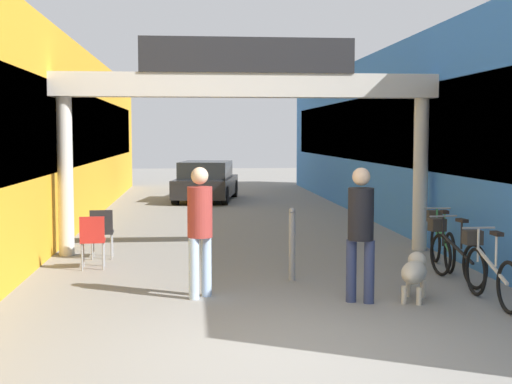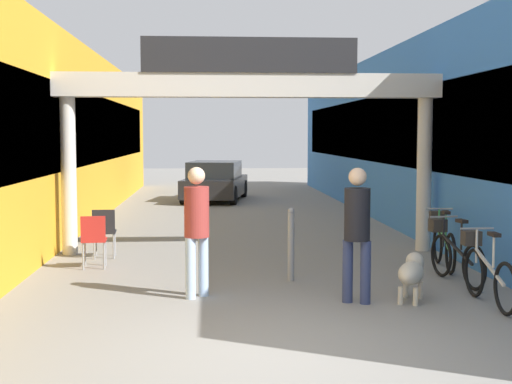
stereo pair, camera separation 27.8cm
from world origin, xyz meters
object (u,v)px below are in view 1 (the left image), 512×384
Objects in this scene: pedestrian_with_dog at (361,225)px; pedestrian_companion at (200,223)px; bollard_post_metal at (292,244)px; bicycle_green_third at (441,241)px; parked_car_black at (206,182)px; bicycle_black_second at (453,252)px; cafe_chair_black_farther at (102,229)px; bicycle_silver_nearest at (488,270)px; cafe_chair_red_nearer at (93,237)px; dog_on_leash at (415,271)px.

pedestrian_companion is at bearing 167.26° from pedestrian_with_dog.
pedestrian_companion is 1.80m from bollard_post_metal.
parked_car_black is at bearing 106.59° from bicycle_green_third.
bicycle_green_third is (4.08, 1.95, -0.60)m from pedestrian_companion.
cafe_chair_black_farther is (-5.58, 2.44, 0.10)m from bicycle_black_second.
bicycle_black_second is 1.00× the size of bicycle_green_third.
cafe_chair_black_farther is at bearing 145.21° from bicycle_silver_nearest.
bollard_post_metal reaches higher than cafe_chair_black_farther.
cafe_chair_red_nearer is (-5.60, 1.43, 0.10)m from bicycle_black_second.
dog_on_leash is at bearing 7.20° from pedestrian_with_dog.
bicycle_green_third is at bearing 19.21° from bollard_post_metal.
pedestrian_companion is 1.06× the size of bicycle_silver_nearest.
bicycle_silver_nearest is 15.38m from parked_car_black.
cafe_chair_red_nearer is at bearing 145.07° from pedestrian_with_dog.
pedestrian_with_dog is 1.07× the size of bicycle_green_third.
dog_on_leash is at bearing -130.10° from bicycle_black_second.
bicycle_black_second is 1.89× the size of cafe_chair_black_farther.
bicycle_green_third is 12.96m from parked_car_black.
parked_car_black is at bearing 94.41° from bollard_post_metal.
parked_car_black is at bearing 99.61° from dog_on_leash.
bicycle_green_third reaches higher than cafe_chair_black_farther.
bicycle_black_second reaches higher than dog_on_leash.
bollard_post_metal is 1.26× the size of cafe_chair_red_nearer.
pedestrian_companion is 1.59× the size of bollard_post_metal.
bicycle_green_third is at bearing 83.84° from bicycle_silver_nearest.
bicycle_silver_nearest is 1.90× the size of cafe_chair_red_nearer.
dog_on_leash is 0.52× the size of bicycle_green_third.
bicycle_green_third is 2.83m from bollard_post_metal.
bicycle_green_third is at bearing -12.28° from cafe_chair_black_farther.
pedestrian_with_dog is 1.72m from bollard_post_metal.
pedestrian_companion is at bearing -61.90° from cafe_chair_black_farther.
parked_car_black is (-1.03, 13.35, 0.07)m from bollard_post_metal.
bicycle_silver_nearest is at bearing -92.20° from bicycle_black_second.
parked_car_black is (-2.50, 14.75, 0.26)m from dog_on_leash.
pedestrian_companion is at bearing -144.04° from bollard_post_metal.
bicycle_black_second is at bearing -75.65° from parked_car_black.
parked_car_black is (2.13, 12.16, 0.10)m from cafe_chair_red_nearer.
bicycle_black_second is (0.05, 1.40, 0.00)m from bicycle_silver_nearest.
bicycle_green_third is (0.22, 1.17, 0.00)m from bicycle_black_second.
bicycle_black_second is at bearing 35.76° from pedestrian_with_dog.
bicycle_green_third reaches higher than cafe_chair_red_nearer.
parked_car_black reaches higher than dog_on_leash.
bicycle_silver_nearest reaches higher than dog_on_leash.
pedestrian_with_dog is 1.60× the size of bollard_post_metal.
dog_on_leash is 0.52× the size of bicycle_silver_nearest.
bicycle_green_third is at bearing 50.94° from pedestrian_with_dog.
parked_car_black reaches higher than bicycle_green_third.
pedestrian_companion reaches higher than parked_car_black.
bicycle_green_third is at bearing -73.41° from parked_car_black.
pedestrian_with_dog is at bearing 175.21° from bicycle_silver_nearest.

